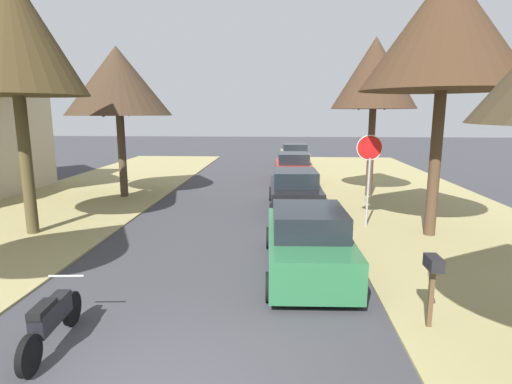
{
  "coord_description": "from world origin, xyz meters",
  "views": [
    {
      "loc": [
        1.6,
        -4.62,
        3.71
      ],
      "look_at": [
        0.93,
        6.2,
        1.62
      ],
      "focal_mm": 28.97,
      "sensor_mm": 36.0,
      "label": 1
    }
  ],
  "objects_px": {
    "street_tree_left_mid_a": "(12,31)",
    "parked_sedan_green": "(307,242)",
    "curbside_mailbox": "(433,271)",
    "parked_sedan_red": "(293,168)",
    "street_tree_left_mid_b": "(118,82)",
    "parked_sedan_tan": "(294,156)",
    "parked_motorcycle": "(51,319)",
    "street_tree_right_mid_b": "(375,74)",
    "street_tree_right_mid_a": "(446,30)",
    "parked_sedan_black": "(295,191)",
    "stop_sign_far": "(369,161)"
  },
  "relations": [
    {
      "from": "street_tree_right_mid_a",
      "to": "parked_sedan_red",
      "type": "height_order",
      "value": "street_tree_right_mid_a"
    },
    {
      "from": "street_tree_left_mid_b",
      "to": "parked_sedan_black",
      "type": "bearing_deg",
      "value": -14.66
    },
    {
      "from": "street_tree_right_mid_b",
      "to": "parked_motorcycle",
      "type": "height_order",
      "value": "street_tree_right_mid_b"
    },
    {
      "from": "stop_sign_far",
      "to": "parked_motorcycle",
      "type": "distance_m",
      "value": 9.98
    },
    {
      "from": "parked_sedan_green",
      "to": "parked_motorcycle",
      "type": "distance_m",
      "value": 5.52
    },
    {
      "from": "parked_sedan_red",
      "to": "curbside_mailbox",
      "type": "xyz_separation_m",
      "value": [
        1.97,
        -15.6,
        0.33
      ]
    },
    {
      "from": "parked_sedan_red",
      "to": "parked_sedan_tan",
      "type": "relative_size",
      "value": 1.0
    },
    {
      "from": "parked_sedan_tan",
      "to": "curbside_mailbox",
      "type": "height_order",
      "value": "parked_sedan_tan"
    },
    {
      "from": "street_tree_left_mid_a",
      "to": "street_tree_left_mid_b",
      "type": "relative_size",
      "value": 1.21
    },
    {
      "from": "parked_sedan_tan",
      "to": "street_tree_right_mid_a",
      "type": "bearing_deg",
      "value": -77.71
    },
    {
      "from": "street_tree_left_mid_a",
      "to": "parked_sedan_green",
      "type": "height_order",
      "value": "street_tree_left_mid_a"
    },
    {
      "from": "stop_sign_far",
      "to": "street_tree_left_mid_a",
      "type": "relative_size",
      "value": 0.38
    },
    {
      "from": "street_tree_left_mid_a",
      "to": "parked_sedan_green",
      "type": "distance_m",
      "value": 10.13
    },
    {
      "from": "street_tree_right_mid_b",
      "to": "parked_sedan_green",
      "type": "xyz_separation_m",
      "value": [
        -3.29,
        -9.1,
        -4.6
      ]
    },
    {
      "from": "parked_sedan_tan",
      "to": "parked_motorcycle",
      "type": "distance_m",
      "value": 23.69
    },
    {
      "from": "parked_motorcycle",
      "to": "curbside_mailbox",
      "type": "relative_size",
      "value": 1.62
    },
    {
      "from": "parked_sedan_red",
      "to": "parked_sedan_tan",
      "type": "distance_m",
      "value": 6.69
    },
    {
      "from": "street_tree_left_mid_b",
      "to": "parked_motorcycle",
      "type": "bearing_deg",
      "value": -74.18
    },
    {
      "from": "street_tree_right_mid_b",
      "to": "parked_sedan_red",
      "type": "distance_m",
      "value": 6.91
    },
    {
      "from": "street_tree_right_mid_a",
      "to": "parked_sedan_red",
      "type": "relative_size",
      "value": 1.71
    },
    {
      "from": "street_tree_right_mid_b",
      "to": "street_tree_left_mid_b",
      "type": "height_order",
      "value": "street_tree_right_mid_b"
    },
    {
      "from": "street_tree_left_mid_b",
      "to": "parked_sedan_red",
      "type": "bearing_deg",
      "value": 32.31
    },
    {
      "from": "street_tree_right_mid_a",
      "to": "street_tree_right_mid_b",
      "type": "height_order",
      "value": "street_tree_right_mid_a"
    },
    {
      "from": "street_tree_left_mid_a",
      "to": "parked_sedan_black",
      "type": "height_order",
      "value": "street_tree_left_mid_a"
    },
    {
      "from": "curbside_mailbox",
      "to": "stop_sign_far",
      "type": "bearing_deg",
      "value": 88.31
    },
    {
      "from": "street_tree_left_mid_a",
      "to": "parked_motorcycle",
      "type": "relative_size",
      "value": 3.78
    },
    {
      "from": "street_tree_right_mid_a",
      "to": "curbside_mailbox",
      "type": "bearing_deg",
      "value": -108.98
    },
    {
      "from": "stop_sign_far",
      "to": "street_tree_left_mid_a",
      "type": "distance_m",
      "value": 11.19
    },
    {
      "from": "parked_sedan_black",
      "to": "parked_sedan_tan",
      "type": "distance_m",
      "value": 13.44
    },
    {
      "from": "stop_sign_far",
      "to": "parked_sedan_tan",
      "type": "height_order",
      "value": "stop_sign_far"
    },
    {
      "from": "street_tree_right_mid_a",
      "to": "street_tree_right_mid_b",
      "type": "distance_m",
      "value": 6.08
    },
    {
      "from": "parked_sedan_green",
      "to": "parked_sedan_black",
      "type": "distance_m",
      "value": 6.31
    },
    {
      "from": "street_tree_right_mid_a",
      "to": "street_tree_left_mid_a",
      "type": "distance_m",
      "value": 12.2
    },
    {
      "from": "stop_sign_far",
      "to": "street_tree_right_mid_a",
      "type": "relative_size",
      "value": 0.39
    },
    {
      "from": "street_tree_left_mid_a",
      "to": "parked_sedan_red",
      "type": "height_order",
      "value": "street_tree_left_mid_a"
    },
    {
      "from": "street_tree_left_mid_a",
      "to": "parked_sedan_green",
      "type": "bearing_deg",
      "value": -16.97
    },
    {
      "from": "street_tree_right_mid_b",
      "to": "street_tree_left_mid_a",
      "type": "height_order",
      "value": "street_tree_left_mid_a"
    },
    {
      "from": "stop_sign_far",
      "to": "parked_sedan_red",
      "type": "distance_m",
      "value": 9.48
    },
    {
      "from": "street_tree_right_mid_a",
      "to": "parked_sedan_red",
      "type": "xyz_separation_m",
      "value": [
        -3.9,
        9.98,
        -5.24
      ]
    },
    {
      "from": "parked_sedan_black",
      "to": "parked_sedan_red",
      "type": "relative_size",
      "value": 1.0
    },
    {
      "from": "street_tree_left_mid_a",
      "to": "parked_sedan_tan",
      "type": "bearing_deg",
      "value": 63.57
    },
    {
      "from": "street_tree_right_mid_b",
      "to": "street_tree_left_mid_a",
      "type": "xyz_separation_m",
      "value": [
        -11.57,
        -6.57,
        0.64
      ]
    },
    {
      "from": "street_tree_left_mid_a",
      "to": "parked_motorcycle",
      "type": "xyz_separation_m",
      "value": [
        4.04,
        -6.03,
        -5.48
      ]
    },
    {
      "from": "parked_sedan_black",
      "to": "parked_sedan_red",
      "type": "xyz_separation_m",
      "value": [
        0.11,
        6.75,
        0.0
      ]
    },
    {
      "from": "curbside_mailbox",
      "to": "street_tree_right_mid_a",
      "type": "bearing_deg",
      "value": 71.02
    },
    {
      "from": "parked_sedan_green",
      "to": "curbside_mailbox",
      "type": "distance_m",
      "value": 3.22
    },
    {
      "from": "street_tree_right_mid_a",
      "to": "parked_motorcycle",
      "type": "bearing_deg",
      "value": -141.04
    },
    {
      "from": "parked_sedan_red",
      "to": "parked_motorcycle",
      "type": "bearing_deg",
      "value": -104.38
    },
    {
      "from": "parked_sedan_black",
      "to": "street_tree_left_mid_b",
      "type": "bearing_deg",
      "value": 165.34
    },
    {
      "from": "parked_sedan_black",
      "to": "curbside_mailbox",
      "type": "bearing_deg",
      "value": -76.79
    }
  ]
}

